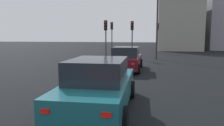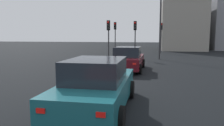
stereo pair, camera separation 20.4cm
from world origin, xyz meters
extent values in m
cube|color=black|center=(0.00, 0.00, -0.10)|extent=(160.00, 160.00, 0.20)
cube|color=#510F16|center=(7.94, 0.12, 0.61)|extent=(4.63, 1.87, 0.70)
cube|color=#1E232B|center=(7.71, 0.12, 1.28)|extent=(2.08, 1.64, 0.65)
cylinder|color=black|center=(9.37, -0.81, 0.32)|extent=(0.64, 0.22, 0.64)
cylinder|color=black|center=(9.37, 1.05, 0.32)|extent=(0.64, 0.22, 0.64)
cylinder|color=black|center=(6.50, -0.80, 0.32)|extent=(0.64, 0.22, 0.64)
cylinder|color=black|center=(6.51, 1.06, 0.32)|extent=(0.64, 0.22, 0.64)
cube|color=red|center=(5.61, -0.54, 0.73)|extent=(0.03, 0.20, 0.11)
cube|color=red|center=(5.61, 0.80, 0.73)|extent=(0.03, 0.20, 0.11)
cube|color=#19606B|center=(-0.14, 0.01, 0.61)|extent=(4.77, 1.94, 0.71)
cube|color=#1E232B|center=(-0.38, 0.00, 1.30)|extent=(2.17, 1.65, 0.66)
cylinder|color=black|center=(1.34, -0.86, 0.32)|extent=(0.65, 0.24, 0.64)
cylinder|color=black|center=(1.30, 0.95, 0.32)|extent=(0.65, 0.24, 0.64)
cylinder|color=black|center=(-1.59, -0.94, 0.32)|extent=(0.65, 0.24, 0.64)
cylinder|color=black|center=(-1.63, 0.87, 0.32)|extent=(0.65, 0.24, 0.64)
cube|color=red|center=(-2.50, -0.71, 0.74)|extent=(0.04, 0.20, 0.11)
cube|color=red|center=(-2.54, 0.60, 0.74)|extent=(0.04, 0.20, 0.11)
cylinder|color=#2D2D30|center=(12.83, 2.60, 1.43)|extent=(0.11, 0.11, 2.86)
cube|color=black|center=(12.77, 2.60, 3.31)|extent=(0.22, 0.29, 0.90)
sphere|color=red|center=(12.66, 2.61, 3.58)|extent=(0.20, 0.20, 0.20)
sphere|color=black|center=(12.66, 2.61, 3.31)|extent=(0.20, 0.20, 0.20)
sphere|color=black|center=(12.66, 2.61, 3.04)|extent=(0.20, 0.20, 0.20)
cylinder|color=#2D2D30|center=(15.29, 0.40, 1.47)|extent=(0.11, 0.11, 2.93)
cube|color=black|center=(15.23, 0.40, 3.38)|extent=(0.23, 0.30, 0.90)
sphere|color=red|center=(15.12, 0.41, 3.65)|extent=(0.20, 0.20, 0.20)
sphere|color=black|center=(15.12, 0.41, 3.38)|extent=(0.20, 0.20, 0.20)
sphere|color=black|center=(15.12, 0.41, 3.11)|extent=(0.20, 0.20, 0.20)
cylinder|color=#2D2D30|center=(19.57, 3.29, 1.57)|extent=(0.11, 0.11, 3.15)
cube|color=black|center=(19.51, 3.29, 3.60)|extent=(0.23, 0.30, 0.90)
sphere|color=red|center=(19.40, 3.30, 3.87)|extent=(0.20, 0.20, 0.20)
sphere|color=black|center=(19.40, 3.30, 3.60)|extent=(0.20, 0.20, 0.20)
sphere|color=black|center=(19.40, 3.30, 3.33)|extent=(0.20, 0.20, 0.20)
cylinder|color=#2D2D30|center=(23.81, -2.35, 1.61)|extent=(0.11, 0.11, 3.23)
cube|color=black|center=(23.75, -2.35, 3.68)|extent=(0.20, 0.28, 0.90)
sphere|color=red|center=(23.64, -2.35, 3.95)|extent=(0.20, 0.20, 0.20)
sphere|color=black|center=(23.64, -2.35, 3.68)|extent=(0.20, 0.20, 0.20)
sphere|color=black|center=(23.64, -2.35, 3.41)|extent=(0.20, 0.20, 0.20)
cylinder|color=#2D2D30|center=(15.44, -2.07, 4.21)|extent=(0.16, 0.16, 8.43)
cube|color=gray|center=(37.77, -14.00, 7.16)|extent=(14.72, 6.15, 14.33)
cube|color=gray|center=(33.89, -6.00, 4.31)|extent=(12.47, 6.90, 8.62)
camera|label=1|loc=(-6.50, -1.57, 2.30)|focal=34.11mm
camera|label=2|loc=(-6.46, -1.77, 2.30)|focal=34.11mm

